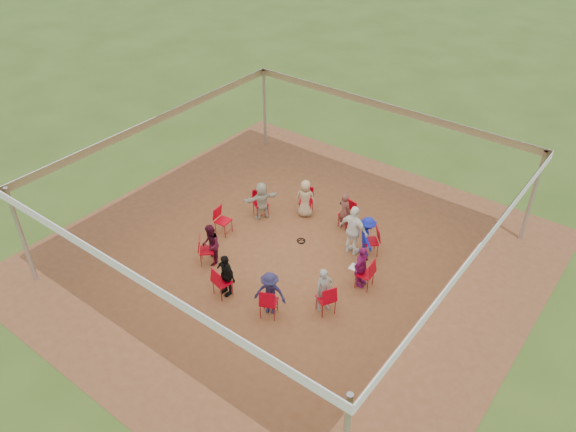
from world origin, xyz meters
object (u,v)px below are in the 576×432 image
Objects in this scene: chair_0 at (365,274)px; person_seated_6 at (226,275)px; chair_5 at (223,221)px; standing_person at (354,230)px; chair_6 at (207,250)px; chair_7 at (222,282)px; laptop at (355,266)px; chair_2 at (347,215)px; person_seated_4 at (262,201)px; chair_1 at (371,241)px; person_seated_2 at (345,211)px; person_seated_3 at (305,198)px; person_seated_5 at (211,245)px; chair_4 at (261,204)px; chair_3 at (306,201)px; chair_9 at (326,299)px; chair_8 at (269,302)px; person_seated_7 at (270,293)px; cable_coil at (301,241)px; person_seated_1 at (367,236)px; person_seated_0 at (361,267)px; person_seated_8 at (324,290)px.

chair_0 is 0.71× the size of person_seated_6.
standing_person is at bearing 107.13° from chair_5.
person_seated_6 is (1.29, -0.60, 0.19)m from chair_6.
laptop is at bearing 56.71° from chair_7.
person_seated_4 is (-2.41, -1.20, 0.19)m from chair_2.
chair_1 is 0.71× the size of person_seated_2.
person_seated_6 is at bearing 90.00° from person_seated_2.
person_seated_3 reaches higher than laptop.
chair_5 is at bearing 166.61° from person_seated_5.
person_seated_2 reaches higher than chair_4.
chair_3 is at bearing 162.00° from chair_4.
chair_9 is at bearing 126.00° from chair_2.
chair_6 reaches higher than laptop.
chair_1 is 1.00× the size of chair_8.
laptop is at bearing 39.08° from person_seated_7.
chair_1 is 3.22× the size of cable_coil.
chair_6 is 0.71× the size of person_seated_1.
person_seated_4 is at bearing 90.00° from chair_4.
person_seated_3 is 1.00× the size of person_seated_5.
person_seated_5 is 2.82m from cable_coil.
chair_4 is 4.36m from person_seated_0.
chair_2 is at bearing 108.00° from chair_6.
chair_3 is 0.71× the size of person_seated_2.
chair_5 is 0.71× the size of person_seated_0.
person_seated_4 is 4.46m from person_seated_8.
person_seated_1 is (-0.69, 1.24, 0.19)m from chair_0.
person_seated_1 reaches higher than chair_5.
standing_person is (-0.44, -0.27, 0.35)m from chair_1.
cable_coil is at bearing 77.18° from chair_2.
person_seated_6 reaches higher than chair_4.
chair_2 is 1.00× the size of chair_3.
person_seated_4 is at bearing 18.00° from person_seated_3.
chair_0 is at bearing -90.00° from laptop.
chair_5 is at bearing 90.00° from laptop.
person_seated_1 is at bearing 36.00° from person_seated_8.
chair_7 is 1.00× the size of chair_8.
person_seated_5 reaches higher than chair_7.
person_seated_2 is 1.00× the size of person_seated_4.
person_seated_7 is at bearing 157.39° from chair_9.
person_seated_5 is (-0.68, -3.64, 0.19)m from chair_3.
chair_6 is 4.36m from person_seated_2.
person_seated_6 is (-2.18, -3.77, 0.19)m from chair_1.
person_seated_1 and person_seated_8 have the same top height.
person_seated_3 is at bearing 22.61° from chair_2.
person_seated_6 reaches higher than laptop.
chair_5 is 1.43m from person_seated_5.
person_seated_7 is at bearing 72.00° from person_seated_4.
standing_person is at bearing 141.59° from chair_2.
chair_1 is 0.71× the size of person_seated_6.
person_seated_1 reaches higher than chair_2.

